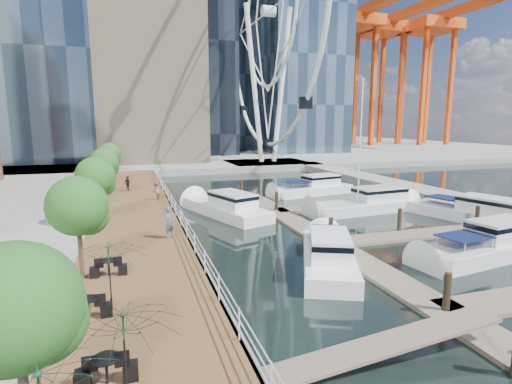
% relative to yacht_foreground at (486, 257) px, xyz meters
% --- Properties ---
extents(ground, '(520.00, 520.00, 0.00)m').
position_rel_yacht_foreground_xyz_m(ground, '(-10.63, -3.03, 0.00)').
color(ground, black).
rests_on(ground, ground).
extents(boardwalk, '(6.00, 60.00, 1.00)m').
position_rel_yacht_foreground_xyz_m(boardwalk, '(-19.63, 11.97, 0.50)').
color(boardwalk, brown).
rests_on(boardwalk, ground).
extents(seawall, '(0.25, 60.00, 1.00)m').
position_rel_yacht_foreground_xyz_m(seawall, '(-16.63, 11.97, 0.50)').
color(seawall, '#595954').
rests_on(seawall, ground).
extents(land_far, '(200.00, 114.00, 1.00)m').
position_rel_yacht_foreground_xyz_m(land_far, '(-10.63, 98.97, 0.50)').
color(land_far, gray).
rests_on(land_far, ground).
extents(breakwater, '(4.00, 60.00, 1.00)m').
position_rel_yacht_foreground_xyz_m(breakwater, '(9.37, 16.97, 0.50)').
color(breakwater, gray).
rests_on(breakwater, ground).
extents(pier, '(14.00, 12.00, 1.00)m').
position_rel_yacht_foreground_xyz_m(pier, '(3.37, 48.97, 0.50)').
color(pier, gray).
rests_on(pier, ground).
extents(railing, '(0.10, 60.00, 1.05)m').
position_rel_yacht_foreground_xyz_m(railing, '(-16.73, 11.97, 1.52)').
color(railing, white).
rests_on(railing, boardwalk).
extents(floating_docks, '(16.00, 34.00, 2.60)m').
position_rel_yacht_foreground_xyz_m(floating_docks, '(-2.66, 6.95, 0.49)').
color(floating_docks, '#6D6051').
rests_on(floating_docks, ground).
extents(ferris_wheel, '(5.80, 45.60, 47.80)m').
position_rel_yacht_foreground_xyz_m(ferris_wheel, '(3.37, 48.97, 25.92)').
color(ferris_wheel, white).
rests_on(ferris_wheel, ground).
extents(port_cranes, '(40.00, 52.00, 38.00)m').
position_rel_yacht_foreground_xyz_m(port_cranes, '(57.04, 92.64, 20.00)').
color(port_cranes, '#D84C14').
rests_on(port_cranes, ground).
extents(street_trees, '(2.60, 42.60, 4.60)m').
position_rel_yacht_foreground_xyz_m(street_trees, '(-22.03, 10.97, 4.29)').
color(street_trees, '#3F2B1C').
rests_on(street_trees, ground).
extents(cafe_tables, '(2.50, 13.70, 0.74)m').
position_rel_yacht_foreground_xyz_m(cafe_tables, '(-21.03, -5.03, 1.37)').
color(cafe_tables, black).
rests_on(cafe_tables, ground).
extents(yacht_foreground, '(10.61, 4.16, 2.15)m').
position_rel_yacht_foreground_xyz_m(yacht_foreground, '(0.00, 0.00, 0.00)').
color(yacht_foreground, silver).
rests_on(yacht_foreground, ground).
extents(pedestrian_near, '(0.83, 0.81, 1.93)m').
position_rel_yacht_foreground_xyz_m(pedestrian_near, '(-17.70, 6.19, 1.96)').
color(pedestrian_near, '#4B5164').
rests_on(pedestrian_near, boardwalk).
extents(pedestrian_mid, '(0.84, 0.94, 1.58)m').
position_rel_yacht_foreground_xyz_m(pedestrian_mid, '(-17.73, 18.74, 1.79)').
color(pedestrian_mid, '#8E6E62').
rests_on(pedestrian_mid, boardwalk).
extents(pedestrian_far, '(0.89, 0.88, 1.51)m').
position_rel_yacht_foreground_xyz_m(pedestrian_far, '(-20.09, 24.61, 1.76)').
color(pedestrian_far, '#333640').
rests_on(pedestrian_far, boardwalk).
extents(moored_yachts, '(24.77, 36.69, 11.50)m').
position_rel_yacht_foreground_xyz_m(moored_yachts, '(-1.46, 11.05, 0.00)').
color(moored_yachts, silver).
rests_on(moored_yachts, ground).
extents(cafe_seating, '(4.85, 11.22, 2.71)m').
position_rel_yacht_foreground_xyz_m(cafe_seating, '(-20.80, -7.20, 2.31)').
color(cafe_seating, '#0F3823').
rests_on(cafe_seating, ground).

